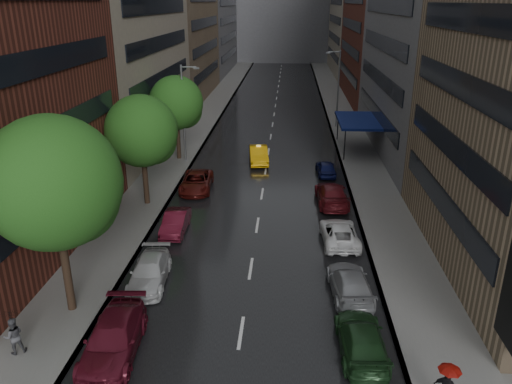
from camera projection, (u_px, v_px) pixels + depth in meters
The scene contains 14 objects.
road at pixel (274, 117), 66.19m from camera, with size 14.00×140.00×0.01m, color black.
sidewalk_left at pixel (207, 116), 66.72m from camera, with size 4.00×140.00×0.15m, color gray.
sidewalk_right at pixel (342, 118), 65.60m from camera, with size 4.00×140.00×0.15m, color gray.
tree_near at pixel (53, 183), 22.56m from camera, with size 6.25×6.25×9.96m.
tree_mid at pixel (141, 131), 35.95m from camera, with size 5.25×5.25×8.38m.
tree_far at pixel (176, 103), 46.78m from camera, with size 5.09×5.09×8.11m.
taxi at pixel (259, 155), 47.53m from camera, with size 1.67×4.79×1.58m, color #FFB40D.
parked_cars_left at pixel (165, 242), 30.54m from camera, with size 2.69×25.79×1.58m.
parked_cars_right at pixel (339, 232), 31.86m from camera, with size 2.49×28.53×1.60m.
ped_black_umbrella at pixel (12, 329), 21.39m from camera, with size 1.06×1.01×2.09m.
ped_red_umbrella at pixel (448, 384), 18.41m from camera, with size 1.05×0.96×2.01m.
street_lamp_left at pixel (184, 112), 46.29m from camera, with size 1.74×0.22×9.00m.
street_lamp_right at pixel (338, 87), 59.30m from camera, with size 1.74×0.22×9.00m.
awning at pixel (358, 121), 50.54m from camera, with size 4.00×8.00×3.12m.
Camera 1 is at (1.99, -15.33, 14.56)m, focal length 35.00 mm.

